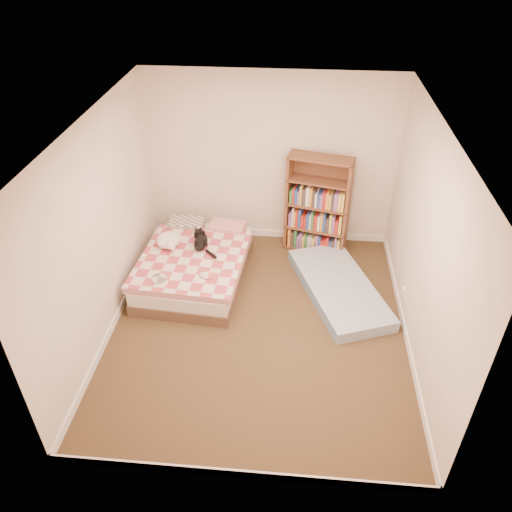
# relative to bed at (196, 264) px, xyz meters

# --- Properties ---
(room) EXTENTS (3.51, 4.01, 2.51)m
(room) POSITION_rel_bed_xyz_m (0.93, -0.87, 0.98)
(room) COLOR #422E1C
(room) RESTS_ON ground
(bed) EXTENTS (1.43, 1.90, 0.48)m
(bed) POSITION_rel_bed_xyz_m (0.00, 0.00, 0.00)
(bed) COLOR brown
(bed) RESTS_ON room
(bookshelf) EXTENTS (0.95, 0.50, 1.46)m
(bookshelf) POSITION_rel_bed_xyz_m (1.61, 0.86, 0.32)
(bookshelf) COLOR #4F291B
(bookshelf) RESTS_ON room
(floor_mattress) EXTENTS (1.37, 1.94, 0.16)m
(floor_mattress) POSITION_rel_bed_xyz_m (1.92, -0.17, -0.14)
(floor_mattress) COLOR #698CB0
(floor_mattress) RESTS_ON room
(black_cat) EXTENTS (0.29, 0.66, 0.15)m
(black_cat) POSITION_rel_bed_xyz_m (0.07, 0.15, 0.28)
(black_cat) COLOR black
(black_cat) RESTS_ON bed
(white_dog) EXTENTS (0.40, 0.43, 0.17)m
(white_dog) POSITION_rel_bed_xyz_m (-0.36, 0.09, 0.30)
(white_dog) COLOR white
(white_dog) RESTS_ON bed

